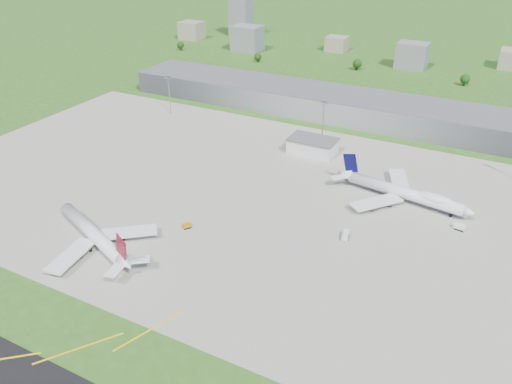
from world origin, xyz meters
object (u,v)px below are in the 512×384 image
at_px(tug_yellow, 187,226).
at_px(airliner_blue_quad, 405,193).
at_px(van_white_near, 346,236).
at_px(airliner_red_twin, 95,235).
at_px(van_white_far, 460,227).

bearing_deg(tug_yellow, airliner_blue_quad, -13.89).
xyz_separation_m(airliner_blue_quad, van_white_near, (-14.57, -42.15, -3.45)).
relative_size(airliner_red_twin, van_white_far, 11.18).
xyz_separation_m(van_white_near, van_white_far, (41.77, 29.00, -0.12)).
relative_size(airliner_red_twin, van_white_near, 9.99).
bearing_deg(airliner_red_twin, van_white_far, -126.88).
bearing_deg(airliner_blue_quad, van_white_far, -16.57).
bearing_deg(airliner_blue_quad, van_white_near, -99.83).
bearing_deg(van_white_far, van_white_near, -135.26).
bearing_deg(airliner_blue_quad, airliner_red_twin, -128.87).
distance_m(tug_yellow, van_white_far, 118.39).
distance_m(airliner_red_twin, van_white_near, 104.18).
bearing_deg(tug_yellow, van_white_far, -27.37).
height_order(airliner_blue_quad, van_white_near, airliner_blue_quad).
bearing_deg(van_white_near, airliner_blue_quad, -29.07).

